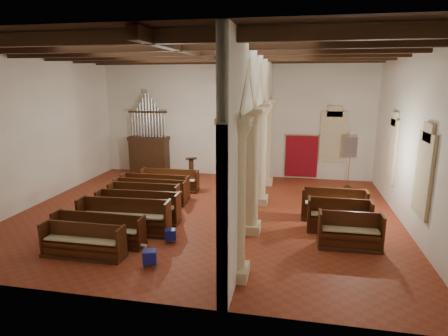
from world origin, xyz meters
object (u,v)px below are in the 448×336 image
pipe_organ (149,148)px  processional_banner (349,170)px  nave_pew_0 (83,246)px  lectern (191,171)px  aisle_pew_0 (350,236)px

pipe_organ → processional_banner: pipe_organ is taller
pipe_organ → nave_pew_0: (1.91, -9.70, -1.05)m
pipe_organ → lectern: bearing=-24.5°
lectern → processional_banner: processional_banner is taller
nave_pew_0 → aisle_pew_0: (7.50, 2.07, 0.05)m
pipe_organ → aisle_pew_0: bearing=-39.0°
nave_pew_0 → lectern: bearing=84.9°
lectern → nave_pew_0: lectern is taller
aisle_pew_0 → processional_banner: bearing=82.8°
lectern → processional_banner: (7.51, 0.38, 0.30)m
pipe_organ → aisle_pew_0: size_ratio=2.38×
nave_pew_0 → pipe_organ: bearing=101.2°
processional_banner → aisle_pew_0: 6.85m
nave_pew_0 → aisle_pew_0: size_ratio=1.31×
processional_banner → aisle_pew_0: size_ratio=1.39×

